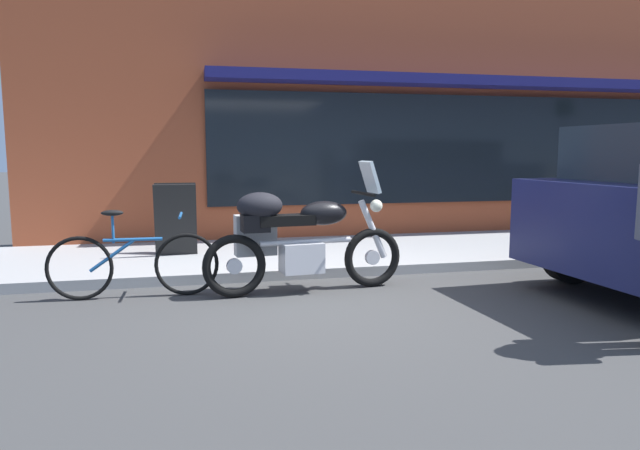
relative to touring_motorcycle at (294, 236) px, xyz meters
The scene contains 5 objects.
ground_plane 0.85m from the touring_motorcycle, 51.48° to the right, with size 80.00×80.00×0.00m, color #3B3B3B.
storefront_building 7.21m from the touring_motorcycle, 29.68° to the left, with size 18.83×0.90×6.91m.
touring_motorcycle is the anchor object (origin of this frame).
parked_bicycle 1.69m from the touring_motorcycle, behind, with size 1.73×0.48×0.92m.
sandwich_board_sign 2.32m from the touring_motorcycle, 123.07° to the left, with size 0.55×0.42×0.96m.
Camera 1 is at (-1.44, -5.49, 1.51)m, focal length 32.09 mm.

